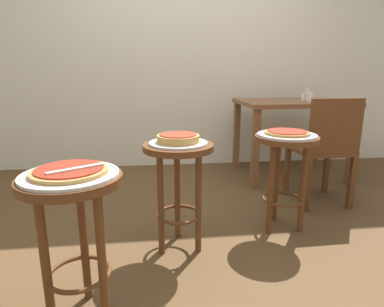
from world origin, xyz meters
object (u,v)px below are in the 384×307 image
object	(u,v)px
serving_plate_foreground	(70,175)
stool_middle	(179,171)
pizza_middle	(178,138)
cup_near_edge	(311,97)
condiment_shaker	(303,97)
serving_plate_middle	(178,143)
stool_foreground	(74,214)
pizza_foreground	(70,171)
dining_table	(292,112)
stool_leftside	(285,160)
pizza_leftside	(287,132)
pizza_server_knife	(76,168)
wooden_chair	(325,147)
serving_plate_leftside	(287,135)
cup_far_edge	(308,94)

from	to	relation	value
serving_plate_foreground	stool_middle	world-z (taller)	serving_plate_foreground
pizza_middle	cup_near_edge	xyz separation A→B (m)	(1.31, 1.11, 0.14)
pizza_middle	condiment_shaker	distance (m)	1.77
serving_plate_middle	stool_foreground	bearing A→B (deg)	-130.98
pizza_foreground	stool_middle	xyz separation A→B (m)	(0.46, 0.53, -0.18)
pizza_middle	dining_table	size ratio (longest dim) A/B	0.23
dining_table	stool_leftside	bearing A→B (deg)	-114.88
pizza_leftside	pizza_server_knife	xyz separation A→B (m)	(-1.13, -0.71, 0.01)
stool_foreground	pizza_foreground	world-z (taller)	pizza_foreground
serving_plate_foreground	stool_leftside	size ratio (longest dim) A/B	0.59
stool_foreground	dining_table	size ratio (longest dim) A/B	0.62
dining_table	wooden_chair	size ratio (longest dim) A/B	1.20
pizza_leftside	condiment_shaker	size ratio (longest dim) A/B	3.78
stool_foreground	serving_plate_middle	distance (m)	0.72
stool_foreground	pizza_foreground	xyz separation A→B (m)	(0.00, 0.00, 0.18)
dining_table	pizza_server_knife	world-z (taller)	dining_table
stool_foreground	stool_middle	bearing A→B (deg)	49.02
serving_plate_leftside	wooden_chair	world-z (taller)	wooden_chair
dining_table	condiment_shaker	world-z (taller)	condiment_shaker
pizza_leftside	pizza_server_knife	size ratio (longest dim) A/B	1.27
serving_plate_leftside	condiment_shaker	xyz separation A→B (m)	(0.59, 1.04, 0.16)
pizza_leftside	stool_middle	bearing A→B (deg)	-166.99
pizza_foreground	serving_plate_leftside	xyz separation A→B (m)	(1.16, 0.69, -0.02)
dining_table	condiment_shaker	xyz separation A→B (m)	(0.07, -0.07, 0.15)
wooden_chair	pizza_server_knife	world-z (taller)	wooden_chair
wooden_chair	stool_middle	bearing A→B (deg)	-155.99
pizza_server_knife	serving_plate_leftside	bearing A→B (deg)	0.95
serving_plate_leftside	pizza_server_knife	bearing A→B (deg)	-147.85
serving_plate_leftside	cup_near_edge	bearing A→B (deg)	57.07
serving_plate_leftside	pizza_middle	bearing A→B (deg)	-166.99
pizza_foreground	pizza_middle	world-z (taller)	pizza_middle
condiment_shaker	pizza_foreground	bearing A→B (deg)	-135.33
serving_plate_foreground	wooden_chair	bearing A→B (deg)	32.80
stool_leftside	serving_plate_leftside	xyz separation A→B (m)	(0.00, 0.00, 0.17)
pizza_middle	condiment_shaker	bearing A→B (deg)	42.94
pizza_foreground	pizza_server_knife	xyz separation A→B (m)	(0.03, -0.02, 0.01)
stool_foreground	pizza_leftside	xyz separation A→B (m)	(1.16, 0.69, 0.18)
stool_leftside	serving_plate_middle	bearing A→B (deg)	-166.99
pizza_middle	cup_far_edge	xyz separation A→B (m)	(1.41, 1.36, 0.15)
serving_plate_foreground	pizza_foreground	size ratio (longest dim) A/B	1.27
stool_foreground	condiment_shaker	size ratio (longest dim) A/B	8.60
condiment_shaker	wooden_chair	distance (m)	0.76
stool_leftside	pizza_foreground	bearing A→B (deg)	-149.24
serving_plate_middle	serving_plate_foreground	bearing A→B (deg)	-130.98
serving_plate_middle	pizza_server_knife	xyz separation A→B (m)	(-0.43, -0.55, 0.03)
stool_middle	serving_plate_middle	distance (m)	0.17
stool_middle	serving_plate_middle	size ratio (longest dim) A/B	1.93
stool_foreground	wooden_chair	world-z (taller)	wooden_chair
serving_plate_foreground	pizza_server_knife	world-z (taller)	pizza_server_knife
dining_table	wooden_chair	xyz separation A→B (m)	(-0.05, -0.75, -0.18)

